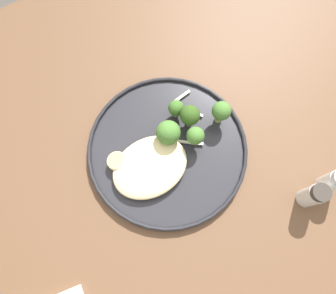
% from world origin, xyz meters
% --- Properties ---
extents(ground, '(6.00, 6.00, 0.00)m').
position_xyz_m(ground, '(0.00, 0.00, 0.00)').
color(ground, '#47423D').
extents(wooden_dining_table, '(1.40, 1.00, 0.74)m').
position_xyz_m(wooden_dining_table, '(0.00, 0.00, 0.66)').
color(wooden_dining_table, brown).
rests_on(wooden_dining_table, ground).
extents(dinner_plate, '(0.29, 0.29, 0.02)m').
position_xyz_m(dinner_plate, '(-0.00, -0.04, 0.75)').
color(dinner_plate, '#232328').
rests_on(dinner_plate, wooden_dining_table).
extents(noodle_bed, '(0.14, 0.11, 0.03)m').
position_xyz_m(noodle_bed, '(0.04, -0.02, 0.76)').
color(noodle_bed, beige).
rests_on(noodle_bed, dinner_plate).
extents(seared_scallop_center_golden, '(0.02, 0.02, 0.02)m').
position_xyz_m(seared_scallop_center_golden, '(0.01, -0.02, 0.76)').
color(seared_scallop_center_golden, '#DBB77A').
rests_on(seared_scallop_center_golden, dinner_plate).
extents(seared_scallop_left_edge, '(0.02, 0.02, 0.01)m').
position_xyz_m(seared_scallop_left_edge, '(0.03, -0.03, 0.76)').
color(seared_scallop_left_edge, '#DBB77A').
rests_on(seared_scallop_left_edge, dinner_plate).
extents(seared_scallop_rear_pale, '(0.03, 0.03, 0.02)m').
position_xyz_m(seared_scallop_rear_pale, '(0.09, -0.06, 0.76)').
color(seared_scallop_rear_pale, beige).
rests_on(seared_scallop_rear_pale, dinner_plate).
extents(seared_scallop_tiny_bay, '(0.03, 0.03, 0.01)m').
position_xyz_m(seared_scallop_tiny_bay, '(0.06, -0.04, 0.76)').
color(seared_scallop_tiny_bay, '#DBB77A').
rests_on(seared_scallop_tiny_bay, dinner_plate).
extents(seared_scallop_front_small, '(0.03, 0.03, 0.02)m').
position_xyz_m(seared_scallop_front_small, '(0.05, -0.01, 0.76)').
color(seared_scallop_front_small, '#DBB77A').
rests_on(seared_scallop_front_small, dinner_plate).
extents(broccoli_floret_left_leaning, '(0.03, 0.03, 0.06)m').
position_xyz_m(broccoli_floret_left_leaning, '(-0.11, -0.03, 0.79)').
color(broccoli_floret_left_leaning, '#89A356').
rests_on(broccoli_floret_left_leaning, dinner_plate).
extents(broccoli_floret_small_sprig, '(0.04, 0.04, 0.06)m').
position_xyz_m(broccoli_floret_small_sprig, '(-0.01, -0.05, 0.79)').
color(broccoli_floret_small_sprig, '#89A356').
rests_on(broccoli_floret_small_sprig, dinner_plate).
extents(broccoli_floret_center_pile, '(0.04, 0.04, 0.06)m').
position_xyz_m(broccoli_floret_center_pile, '(-0.06, -0.06, 0.79)').
color(broccoli_floret_center_pile, '#89A356').
rests_on(broccoli_floret_center_pile, dinner_plate).
extents(broccoli_floret_beside_noodles, '(0.03, 0.03, 0.04)m').
position_xyz_m(broccoli_floret_beside_noodles, '(-0.05, -0.09, 0.78)').
color(broccoli_floret_beside_noodles, '#89A356').
rests_on(broccoli_floret_beside_noodles, dinner_plate).
extents(broccoli_floret_tall_stalk, '(0.03, 0.03, 0.05)m').
position_xyz_m(broccoli_floret_tall_stalk, '(-0.05, -0.02, 0.79)').
color(broccoli_floret_tall_stalk, '#7A994C').
rests_on(broccoli_floret_tall_stalk, dinner_plate).
extents(onion_sliver_short_strip, '(0.03, 0.03, 0.00)m').
position_xyz_m(onion_sliver_short_strip, '(-0.08, -0.07, 0.75)').
color(onion_sliver_short_strip, silver).
rests_on(onion_sliver_short_strip, dinner_plate).
extents(onion_sliver_long_sliver, '(0.04, 0.01, 0.00)m').
position_xyz_m(onion_sliver_long_sliver, '(-0.08, -0.11, 0.75)').
color(onion_sliver_long_sliver, silver).
rests_on(onion_sliver_long_sliver, dinner_plate).
extents(onion_sliver_curled_piece, '(0.05, 0.04, 0.00)m').
position_xyz_m(onion_sliver_curled_piece, '(-0.04, -0.03, 0.75)').
color(onion_sliver_curled_piece, silver).
rests_on(onion_sliver_curled_piece, dinner_plate).
extents(salt_shaker, '(0.03, 0.03, 0.07)m').
position_xyz_m(salt_shaker, '(-0.20, 0.17, 0.77)').
color(salt_shaker, white).
rests_on(salt_shaker, wooden_dining_table).
extents(pepper_shaker, '(0.03, 0.03, 0.07)m').
position_xyz_m(pepper_shaker, '(-0.16, 0.17, 0.77)').
color(pepper_shaker, white).
rests_on(pepper_shaker, wooden_dining_table).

